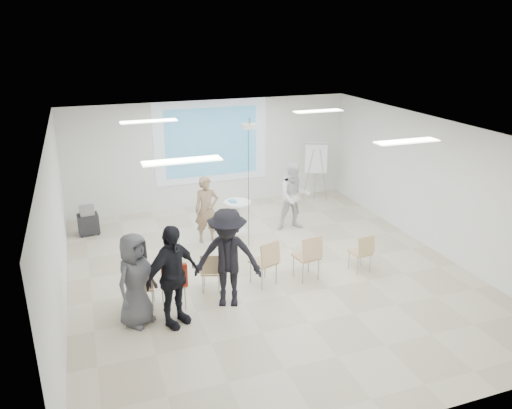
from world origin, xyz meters
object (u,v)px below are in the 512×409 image
object	(u,v)px
chair_right_inner	(309,254)
audience_mid	(228,252)
chair_left_mid	(174,281)
audience_left	(172,269)
audience_outer	(135,274)
av_cart	(88,221)
chair_far_left	(143,284)
flipchart_easel	(316,159)
chair_left_inner	(211,269)
chair_center	(266,259)
laptop	(211,269)
player_left	(207,205)
chair_right_far	(362,250)
pedestal_table	(237,215)
player_right	(294,193)

from	to	relation	value
chair_right_inner	audience_mid	world-z (taller)	audience_mid
chair_left_mid	audience_left	bearing A→B (deg)	-100.30
audience_outer	audience_mid	bearing A→B (deg)	-38.70
audience_outer	av_cart	distance (m)	4.50
audience_mid	chair_right_inner	bearing A→B (deg)	32.44
chair_far_left	flipchart_easel	size ratio (longest dim) A/B	0.49
chair_left_inner	audience_mid	world-z (taller)	audience_mid
audience_mid	chair_center	bearing A→B (deg)	46.52
chair_left_mid	flipchart_easel	bearing A→B (deg)	42.56
audience_mid	audience_outer	world-z (taller)	audience_mid
chair_right_inner	laptop	size ratio (longest dim) A/B	3.27
chair_far_left	chair_left_inner	xyz separation A→B (m)	(1.32, 0.20, -0.02)
laptop	av_cart	distance (m)	4.29
player_left	audience_left	bearing A→B (deg)	-113.05
chair_far_left	chair_right_far	distance (m)	4.50
laptop	audience_mid	bearing A→B (deg)	122.51
chair_center	chair_right_inner	size ratio (longest dim) A/B	0.98
audience_mid	chair_right_far	bearing A→B (deg)	27.07
flipchart_easel	av_cart	distance (m)	6.47
pedestal_table	audience_mid	world-z (taller)	audience_mid
player_left	av_cart	world-z (taller)	player_left
pedestal_table	audience_left	size ratio (longest dim) A/B	0.40
audience_left	audience_outer	world-z (taller)	audience_left
chair_left_inner	chair_right_inner	xyz separation A→B (m)	(1.97, -0.20, 0.10)
chair_far_left	chair_right_inner	world-z (taller)	chair_right_inner
pedestal_table	player_left	bearing A→B (deg)	-161.87
chair_right_inner	chair_far_left	bearing A→B (deg)	172.96
pedestal_table	chair_right_far	world-z (taller)	pedestal_table
chair_far_left	flipchart_easel	distance (m)	7.14
flipchart_easel	chair_left_inner	bearing A→B (deg)	-111.42
chair_right_far	audience_left	world-z (taller)	audience_left
av_cart	flipchart_easel	bearing A→B (deg)	-1.11
flipchart_easel	av_cart	xyz separation A→B (m)	(-6.39, -0.41, -0.94)
audience_left	av_cart	world-z (taller)	audience_left
pedestal_table	chair_right_inner	size ratio (longest dim) A/B	0.85
chair_left_inner	audience_left	distance (m)	1.36
audience_outer	chair_right_inner	bearing A→B (deg)	-34.08
chair_far_left	audience_outer	xyz separation A→B (m)	(-0.15, -0.42, 0.43)
chair_right_inner	chair_left_inner	bearing A→B (deg)	167.25
chair_right_inner	av_cart	distance (m)	5.73
audience_mid	audience_outer	bearing A→B (deg)	-156.37
laptop	chair_left_inner	bearing A→B (deg)	94.02
pedestal_table	chair_left_inner	world-z (taller)	pedestal_table
player_right	audience_mid	bearing A→B (deg)	-122.04
chair_far_left	chair_left_inner	size ratio (longest dim) A/B	1.05
player_right	av_cart	bearing A→B (deg)	173.94
chair_left_inner	audience_mid	xyz separation A→B (m)	(0.18, -0.55, 0.59)
chair_right_inner	flipchart_easel	size ratio (longest dim) A/B	0.56
chair_center	chair_right_far	size ratio (longest dim) A/B	1.16
player_right	laptop	bearing A→B (deg)	-130.61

